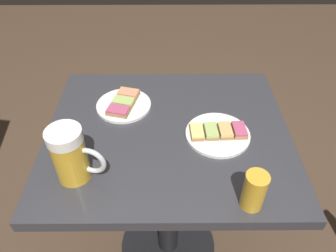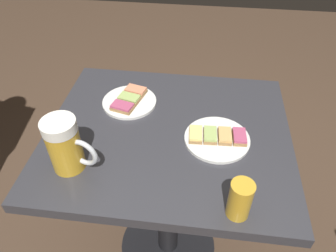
{
  "view_description": "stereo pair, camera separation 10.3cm",
  "coord_description": "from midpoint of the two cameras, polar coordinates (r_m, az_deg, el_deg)",
  "views": [
    {
      "loc": [
        0.01,
        0.77,
        1.45
      ],
      "look_at": [
        0.0,
        0.0,
        0.77
      ],
      "focal_mm": 34.4,
      "sensor_mm": 36.0,
      "label": 1
    },
    {
      "loc": [
        -0.1,
        0.76,
        1.45
      ],
      "look_at": [
        0.0,
        0.0,
        0.77
      ],
      "focal_mm": 34.4,
      "sensor_mm": 36.0,
      "label": 2
    }
  ],
  "objects": [
    {
      "name": "cafe_table",
      "position": [
        1.16,
        2.55,
        -7.01
      ],
      "size": [
        0.79,
        0.68,
        0.75
      ],
      "color": "black",
      "rests_on": "ground_plane"
    },
    {
      "name": "beer_mug",
      "position": [
        0.9,
        -14.65,
        -3.48
      ],
      "size": [
        0.15,
        0.09,
        0.17
      ],
      "color": "gold",
      "rests_on": "cafe_table"
    },
    {
      "name": "ground_plane",
      "position": [
        1.64,
        1.91,
        -20.43
      ],
      "size": [
        6.0,
        6.0,
        0.0
      ],
      "primitive_type": "plane",
      "color": "#4C3828"
    },
    {
      "name": "plate_near",
      "position": [
        1.02,
        11.57,
        -2.19
      ],
      "size": [
        0.21,
        0.21,
        0.03
      ],
      "color": "white",
      "rests_on": "cafe_table"
    },
    {
      "name": "plate_far",
      "position": [
        1.15,
        -4.33,
        4.39
      ],
      "size": [
        0.19,
        0.19,
        0.03
      ],
      "color": "white",
      "rests_on": "cafe_table"
    },
    {
      "name": "beer_glass_small",
      "position": [
        0.83,
        16.23,
        -12.61
      ],
      "size": [
        0.06,
        0.06,
        0.11
      ],
      "primitive_type": "cylinder",
      "color": "gold",
      "rests_on": "cafe_table"
    }
  ]
}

